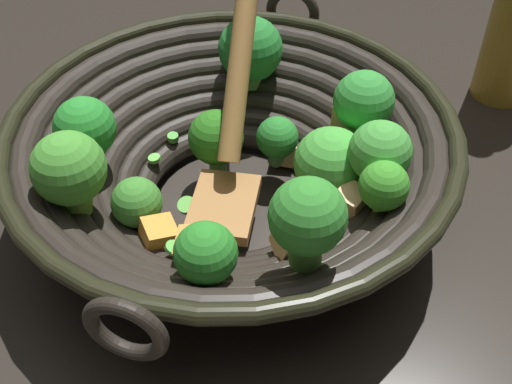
{
  "coord_description": "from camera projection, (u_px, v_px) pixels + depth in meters",
  "views": [
    {
      "loc": [
        -0.17,
        -0.36,
        0.41
      ],
      "look_at": [
        0.01,
        -0.02,
        0.03
      ],
      "focal_mm": 45.51,
      "sensor_mm": 36.0,
      "label": 1
    }
  ],
  "objects": [
    {
      "name": "ground_plane",
      "position": [
        234.0,
        211.0,
        0.57
      ],
      "size": [
        4.0,
        4.0,
        0.0
      ],
      "primitive_type": "plane",
      "color": "#28231E"
    },
    {
      "name": "wok",
      "position": [
        234.0,
        155.0,
        0.52
      ],
      "size": [
        0.36,
        0.36,
        0.28
      ],
      "color": "black",
      "rests_on": "ground"
    }
  ]
}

